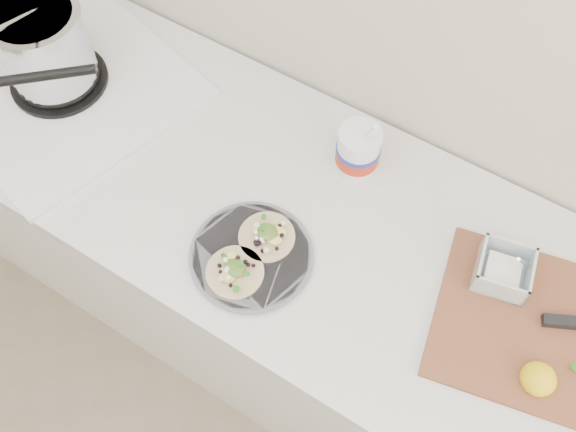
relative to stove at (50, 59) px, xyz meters
The scene contains 5 objects.
counter 0.83m from the stove, ahead, with size 2.44×0.66×0.90m.
stove is the anchor object (origin of this frame).
taco_plate 0.69m from the stove, 12.43° to the right, with size 0.27×0.27×0.04m.
tub 0.77m from the stove, 13.53° to the left, with size 0.10×0.10×0.23m.
cutboard 1.29m from the stove, ahead, with size 0.56×0.44×0.08m.
Camera 1 is at (0.44, 0.79, 2.14)m, focal length 40.00 mm.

